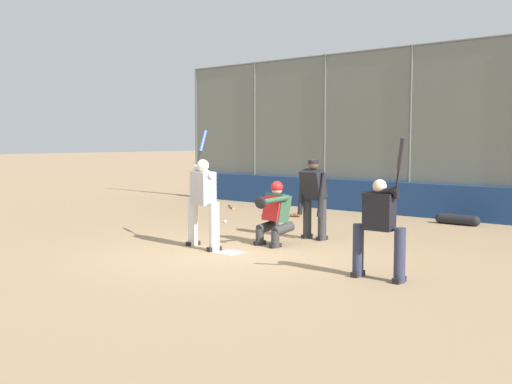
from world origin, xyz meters
name	(u,v)px	position (x,y,z in m)	size (l,w,h in m)	color
ground_plane	(230,253)	(0.00, 0.00, 0.00)	(160.00, 160.00, 0.00)	#9E7F5B
home_plate_marker	(230,252)	(0.00, 0.00, 0.01)	(0.43, 0.43, 0.01)	white
backstop_fence	(410,128)	(0.00, -7.25, 2.41)	(16.88, 0.08, 4.65)	#515651
padding_wall	(407,199)	(0.00, -7.15, 0.46)	(16.46, 0.18, 0.91)	navy
bleachers_beyond	(381,192)	(2.01, -9.40, 0.38)	(11.76, 1.95, 1.16)	slate
batter_at_plate	(203,200)	(0.72, -0.03, 0.93)	(0.97, 0.80, 2.28)	silver
catcher_behind_plate	(274,212)	(-0.12, -1.16, 0.66)	(0.68, 0.82, 1.27)	#333333
umpire_home	(313,197)	(-0.30, -2.25, 0.90)	(0.68, 0.43, 1.67)	#333333
batter_on_deck	(379,225)	(-3.15, 0.12, 0.82)	(1.03, 0.62, 2.13)	#2D334C
spare_bat_near_backstop	(232,207)	(4.87, -5.32, 0.03)	(0.72, 0.58, 0.07)	black
fielding_glove_on_dirt	(295,215)	(2.18, -4.96, 0.05)	(0.29, 0.22, 0.11)	brown
baseball_loose	(225,221)	(2.84, -2.87, 0.04)	(0.07, 0.07, 0.07)	white
equipment_bag_dugout_side	(457,220)	(-1.75, -6.34, 0.13)	(1.12, 0.26, 0.26)	black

